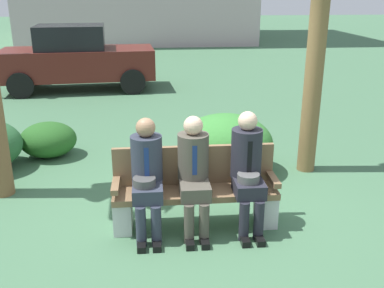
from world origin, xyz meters
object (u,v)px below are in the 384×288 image
object	(u,v)px
seated_man_middle	(194,169)
park_bench	(195,190)
seated_man_right	(248,166)
seated_man_left	(147,172)
shrub_far_lawn	(48,140)
shrub_mid_lawn	(225,144)
parked_car_near	(77,58)

from	to	relation	value
seated_man_middle	park_bench	bearing A→B (deg)	79.45
seated_man_middle	seated_man_right	xyz separation A→B (m)	(0.59, -0.00, 0.01)
seated_man_left	shrub_far_lawn	bearing A→B (deg)	122.35
shrub_mid_lawn	parked_car_near	world-z (taller)	parked_car_near
park_bench	seated_man_middle	distance (m)	0.33
shrub_far_lawn	park_bench	bearing A→B (deg)	-48.31
shrub_mid_lawn	shrub_far_lawn	bearing A→B (deg)	161.58
parked_car_near	shrub_mid_lawn	bearing A→B (deg)	-63.48
park_bench	seated_man_right	world-z (taller)	seated_man_right
seated_man_left	shrub_far_lawn	distance (m)	3.01
park_bench	shrub_mid_lawn	distance (m)	1.59
parked_car_near	seated_man_middle	bearing A→B (deg)	-72.76
seated_man_left	seated_man_right	xyz separation A→B (m)	(1.09, 0.00, 0.02)
park_bench	shrub_mid_lawn	xyz separation A→B (m)	(0.60, 1.48, 0.01)
seated_man_middle	shrub_mid_lawn	xyz separation A→B (m)	(0.62, 1.60, -0.29)
seated_man_left	seated_man_right	bearing A→B (deg)	0.21
shrub_far_lawn	seated_man_left	bearing A→B (deg)	-57.65
seated_man_middle	shrub_mid_lawn	bearing A→B (deg)	68.89
seated_man_left	shrub_mid_lawn	xyz separation A→B (m)	(1.13, 1.61, -0.28)
shrub_mid_lawn	shrub_far_lawn	world-z (taller)	shrub_mid_lawn
park_bench	shrub_mid_lawn	world-z (taller)	park_bench
seated_man_right	shrub_mid_lawn	distance (m)	1.63
seated_man_left	parked_car_near	xyz separation A→B (m)	(-1.82, 7.52, 0.12)
shrub_mid_lawn	seated_man_right	bearing A→B (deg)	-91.10
seated_man_right	shrub_mid_lawn	world-z (taller)	seated_man_right
seated_man_left	shrub_mid_lawn	bearing A→B (deg)	55.04
seated_man_left	shrub_mid_lawn	distance (m)	1.98
seated_man_middle	parked_car_near	bearing A→B (deg)	107.24
seated_man_right	parked_car_near	size ratio (longest dim) A/B	0.33
seated_man_left	parked_car_near	size ratio (longest dim) A/B	0.32
shrub_mid_lawn	shrub_far_lawn	size ratio (longest dim) A/B	1.55
seated_man_left	shrub_far_lawn	xyz separation A→B (m)	(-1.59, 2.51, -0.44)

